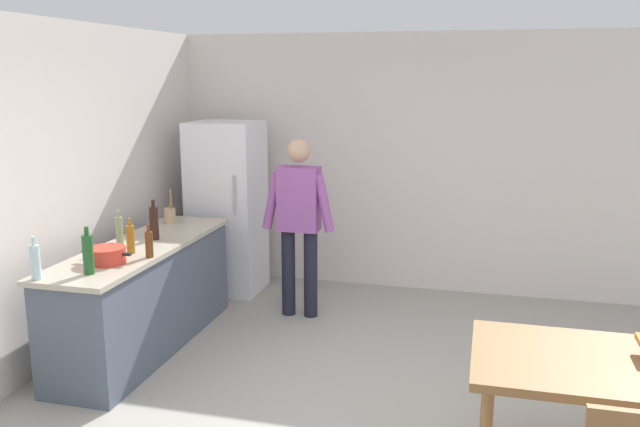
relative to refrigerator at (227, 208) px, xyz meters
The scene contains 15 objects.
ground_plane 3.19m from the refrigerator, 51.63° to the right, with size 14.00×14.00×0.00m, color #9E998E.
wall_back 2.04m from the refrigerator, 17.53° to the left, with size 6.40×0.12×2.70m, color silver.
wall_left 2.35m from the refrigerator, 107.65° to the right, with size 0.12×5.60×2.70m, color silver.
kitchen_counter 1.66m from the refrigerator, 93.58° to the right, with size 0.64×2.20×0.90m.
refrigerator is the anchor object (origin of this frame).
person 1.10m from the refrigerator, 30.23° to the right, with size 0.70×0.22×1.70m.
dining_table 4.27m from the refrigerator, 39.29° to the right, with size 1.40×0.90×0.75m.
cooking_pot 2.15m from the refrigerator, 91.87° to the right, with size 0.40×0.28×0.12m.
utensil_jar 0.85m from the refrigerator, 106.84° to the right, with size 0.11×0.11×0.32m.
bottle_wine_green 2.43m from the refrigerator, 90.97° to the right, with size 0.08×0.08×0.34m.
bottle_vinegar_tall 1.79m from the refrigerator, 96.05° to the right, with size 0.06×0.06×0.32m.
bottle_wine_dark 1.42m from the refrigerator, 93.14° to the right, with size 0.08×0.08×0.34m.
bottle_oil_amber 1.86m from the refrigerator, 91.31° to the right, with size 0.06×0.06×0.28m.
bottle_water_clear 2.64m from the refrigerator, 96.95° to the right, with size 0.07×0.07×0.30m.
bottle_beer_brown 1.94m from the refrigerator, 85.32° to the right, with size 0.06×0.06×0.26m.
Camera 1 is at (0.73, -3.88, 2.27)m, focal length 36.70 mm.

